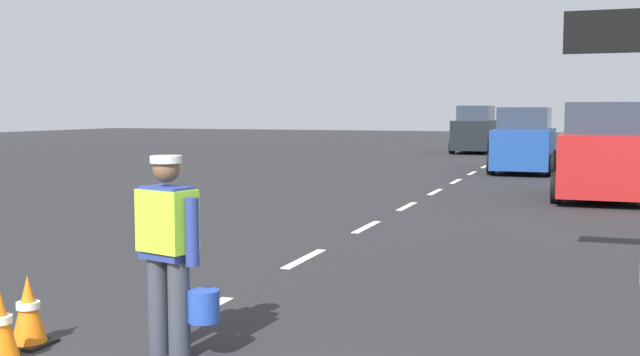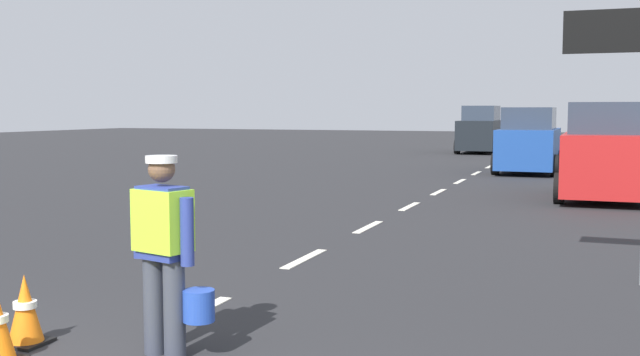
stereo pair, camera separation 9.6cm
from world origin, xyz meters
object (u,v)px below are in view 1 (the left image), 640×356
car_outgoing_far (524,142)px  car_parked_far (602,154)px  car_oncoming_third (475,131)px  lane_direction_sign (629,78)px  traffic_cone_near (28,311)px  road_worker (170,246)px  traffic_cone_far (0,326)px

car_outgoing_far → car_parked_far: size_ratio=1.02×
car_oncoming_third → lane_direction_sign: bearing=-78.0°
lane_direction_sign → car_oncoming_third: bearing=102.0°
lane_direction_sign → traffic_cone_near: 6.89m
traffic_cone_near → car_parked_far: size_ratio=0.15×
lane_direction_sign → car_parked_far: size_ratio=0.79×
road_worker → lane_direction_sign: 5.70m
road_worker → car_outgoing_far: 20.16m
traffic_cone_near → car_oncoming_third: bearing=91.5°
car_oncoming_third → car_parked_far: size_ratio=1.04×
lane_direction_sign → traffic_cone_far: lane_direction_sign is taller
road_worker → lane_direction_sign: (3.59, 4.17, 1.48)m
road_worker → traffic_cone_near: (-1.33, -0.16, -0.63)m
lane_direction_sign → car_oncoming_third: size_ratio=0.76×
traffic_cone_far → car_oncoming_third: 31.88m
traffic_cone_near → car_parked_far: 14.09m
lane_direction_sign → traffic_cone_far: bearing=-134.8°
traffic_cone_far → car_outgoing_far: 20.91m
traffic_cone_near → road_worker: bearing=7.0°
lane_direction_sign → car_outgoing_far: bearing=98.9°
lane_direction_sign → car_outgoing_far: 16.22m
traffic_cone_near → car_outgoing_far: car_outgoing_far is taller
traffic_cone_near → traffic_cone_far: (0.14, -0.48, 0.01)m
road_worker → car_outgoing_far: size_ratio=0.40×
road_worker → car_outgoing_far: bearing=86.9°
car_parked_far → road_worker: bearing=-104.6°
traffic_cone_near → lane_direction_sign: bearing=41.4°
road_worker → car_outgoing_far: car_outgoing_far is taller
lane_direction_sign → traffic_cone_far: (-4.79, -4.81, -2.09)m
traffic_cone_near → car_parked_far: (4.74, 13.25, 0.72)m
lane_direction_sign → car_outgoing_far: (-2.51, 15.96, -1.42)m
road_worker → car_oncoming_third: size_ratio=0.39×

